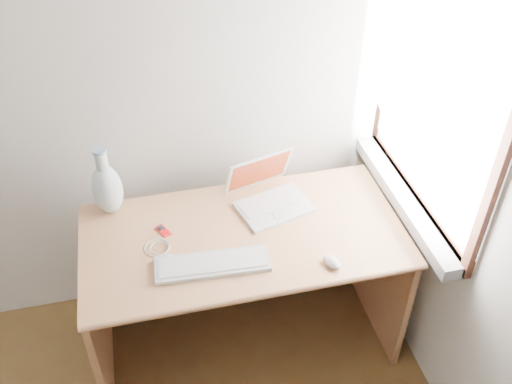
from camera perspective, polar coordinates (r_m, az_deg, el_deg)
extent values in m
cube|color=white|center=(2.37, 17.77, 9.56)|extent=(0.01, 0.90, 1.00)
cube|color=gray|center=(2.64, 14.47, -0.52)|extent=(0.10, 0.96, 0.06)
cube|color=white|center=(2.32, 16.25, 10.07)|extent=(0.02, 0.84, 0.92)
cube|color=tan|center=(2.47, -1.30, -4.37)|extent=(1.39, 0.69, 0.03)
cube|color=tan|center=(2.74, -15.52, -12.01)|extent=(0.03, 0.65, 0.70)
cube|color=tan|center=(2.91, 12.10, -7.38)|extent=(0.03, 0.65, 0.70)
cube|color=tan|center=(2.88, -2.62, -3.46)|extent=(1.33, 0.03, 0.46)
cube|color=white|center=(2.58, 1.83, -1.49)|extent=(0.36, 0.30, 0.02)
cube|color=white|center=(2.57, 1.83, -1.33)|extent=(0.31, 0.19, 0.00)
cube|color=white|center=(2.60, 1.26, 1.84)|extent=(0.33, 0.16, 0.20)
cube|color=#943210|center=(2.60, 1.26, 1.84)|extent=(0.30, 0.14, 0.18)
cube|color=silver|center=(2.33, -4.38, -7.24)|extent=(0.47, 0.17, 0.02)
cube|color=white|center=(2.32, -4.39, -7.04)|extent=(0.44, 0.13, 0.00)
ellipsoid|color=white|center=(2.34, 7.64, -6.96)|extent=(0.08, 0.10, 0.03)
cube|color=#BC0E0D|center=(2.50, -9.28, -3.86)|extent=(0.07, 0.09, 0.01)
cube|color=black|center=(2.50, -9.29, -3.79)|extent=(0.04, 0.04, 0.00)
torus|color=silver|center=(2.43, -9.85, -5.53)|extent=(0.12, 0.12, 0.01)
cube|color=silver|center=(2.36, -8.54, -6.90)|extent=(0.04, 0.09, 0.01)
ellipsoid|color=white|center=(2.57, -14.64, 0.25)|extent=(0.13, 0.13, 0.25)
cylinder|color=white|center=(2.48, -15.22, 3.04)|extent=(0.05, 0.05, 0.10)
cylinder|color=#83ABD3|center=(2.45, -15.41, 4.00)|extent=(0.06, 0.06, 0.01)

